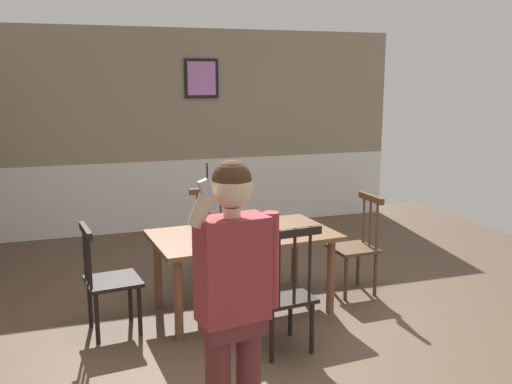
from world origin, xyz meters
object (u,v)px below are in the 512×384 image
object	(u,v)px
dining_table	(243,243)
person_figure	(234,293)
chair_near_window	(213,236)
chair_by_doorway	(284,293)
chair_at_table_head	(108,280)
chair_opposite_corner	(356,246)

from	to	relation	value
dining_table	person_figure	world-z (taller)	person_figure
chair_near_window	person_figure	world-z (taller)	person_figure
chair_by_doorway	chair_at_table_head	bearing A→B (deg)	142.03
chair_near_window	chair_at_table_head	size ratio (longest dim) A/B	1.04
chair_opposite_corner	chair_at_table_head	bearing A→B (deg)	92.32
chair_by_doorway	chair_at_table_head	xyz separation A→B (m)	(-1.24, 0.75, -0.01)
dining_table	chair_at_table_head	distance (m)	1.19
chair_at_table_head	chair_by_doorway	bearing A→B (deg)	52.02
chair_near_window	chair_opposite_corner	size ratio (longest dim) A/B	0.99
chair_by_doorway	person_figure	xyz separation A→B (m)	(-0.70, -1.04, 0.48)
dining_table	chair_by_doorway	distance (m)	0.86
person_figure	chair_at_table_head	bearing A→B (deg)	-82.41
dining_table	chair_opposite_corner	distance (m)	1.19
dining_table	chair_by_doorway	xyz separation A→B (m)	(0.07, -0.84, -0.17)
dining_table	chair_by_doorway	size ratio (longest dim) A/B	1.63
person_figure	chair_by_doorway	bearing A→B (deg)	-133.09
dining_table	chair_opposite_corner	bearing A→B (deg)	4.30
chair_by_doorway	chair_opposite_corner	size ratio (longest dim) A/B	1.05
dining_table	chair_near_window	size ratio (longest dim) A/B	1.74
person_figure	chair_opposite_corner	bearing A→B (deg)	-141.84
chair_by_doorway	chair_near_window	bearing A→B (deg)	87.54
chair_by_doorway	chair_opposite_corner	bearing A→B (deg)	33.16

